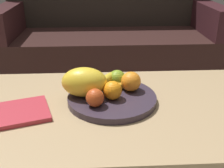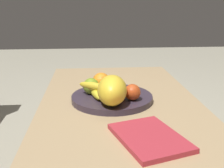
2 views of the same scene
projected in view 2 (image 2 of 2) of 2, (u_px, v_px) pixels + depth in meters
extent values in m
cube|color=tan|center=(121.00, 107.00, 1.18)|extent=(1.27, 0.68, 0.04)
cylinder|color=tan|center=(156.00, 103.00, 1.84)|extent=(0.05, 0.05, 0.39)
cylinder|color=tan|center=(64.00, 106.00, 1.79)|extent=(0.05, 0.05, 0.39)
cylinder|color=#342937|center=(112.00, 98.00, 1.20)|extent=(0.35, 0.35, 0.03)
ellipsoid|color=yellow|center=(112.00, 90.00, 1.08)|extent=(0.18, 0.13, 0.11)
sphere|color=orange|center=(118.00, 87.00, 1.19)|extent=(0.07, 0.07, 0.07)
sphere|color=orange|center=(101.00, 81.00, 1.25)|extent=(0.08, 0.08, 0.08)
sphere|color=olive|center=(91.00, 86.00, 1.20)|extent=(0.07, 0.07, 0.07)
sphere|color=#BD461B|center=(132.00, 92.00, 1.13)|extent=(0.07, 0.07, 0.07)
ellipsoid|color=yellow|center=(96.00, 93.00, 1.17)|extent=(0.15, 0.06, 0.03)
ellipsoid|color=yellow|center=(99.00, 92.00, 1.19)|extent=(0.15, 0.03, 0.03)
ellipsoid|color=gold|center=(94.00, 86.00, 1.17)|extent=(0.11, 0.14, 0.03)
cube|color=#B32D39|center=(149.00, 138.00, 0.86)|extent=(0.29, 0.25, 0.02)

